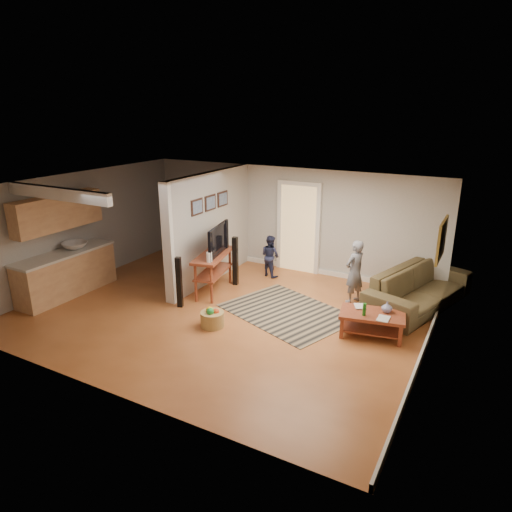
% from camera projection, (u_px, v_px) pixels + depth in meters
% --- Properties ---
extents(ground, '(7.50, 7.50, 0.00)m').
position_uv_depth(ground, '(223.00, 313.00, 8.97)').
color(ground, brown).
rests_on(ground, ground).
extents(room_shell, '(7.54, 6.02, 2.52)m').
position_uv_depth(room_shell, '(189.00, 229.00, 9.35)').
color(room_shell, '#A6A39F').
rests_on(room_shell, ground).
extents(area_rug, '(2.83, 2.46, 0.01)m').
position_uv_depth(area_rug, '(287.00, 312.00, 8.99)').
color(area_rug, black).
rests_on(area_rug, ground).
extents(sofa, '(1.80, 2.87, 0.78)m').
position_uv_depth(sofa, '(417.00, 306.00, 9.26)').
color(sofa, '#494124').
rests_on(sofa, ground).
extents(coffee_table, '(1.21, 0.85, 0.65)m').
position_uv_depth(coffee_table, '(373.00, 318.00, 7.98)').
color(coffee_table, maroon).
rests_on(coffee_table, ground).
extents(tv_console, '(0.82, 1.46, 1.19)m').
position_uv_depth(tv_console, '(214.00, 258.00, 9.73)').
color(tv_console, maroon).
rests_on(tv_console, ground).
extents(speaker_left, '(0.13, 0.13, 1.05)m').
position_uv_depth(speaker_left, '(179.00, 282.00, 9.08)').
color(speaker_left, black).
rests_on(speaker_left, ground).
extents(speaker_right, '(0.13, 0.13, 1.12)m').
position_uv_depth(speaker_right, '(235.00, 261.00, 10.22)').
color(speaker_right, black).
rests_on(speaker_right, ground).
extents(toy_basket, '(0.43, 0.43, 0.39)m').
position_uv_depth(toy_basket, '(212.00, 318.00, 8.37)').
color(toy_basket, '#9D7F44').
rests_on(toy_basket, ground).
extents(child, '(0.49, 0.57, 1.33)m').
position_uv_depth(child, '(352.00, 302.00, 9.47)').
color(child, slate).
rests_on(child, ground).
extents(toddler, '(0.58, 0.51, 1.00)m').
position_uv_depth(toddler, '(270.00, 276.00, 10.92)').
color(toddler, '#202443').
rests_on(toddler, ground).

